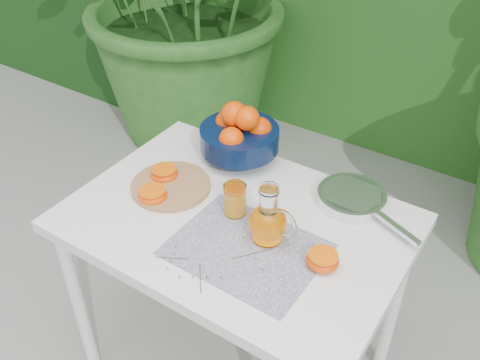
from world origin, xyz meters
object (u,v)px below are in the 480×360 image
Objects in this scene: white_table at (236,238)px; juice_pitcher at (268,222)px; fruit_bowl at (240,134)px; cutting_board at (171,186)px; saute_pan at (352,198)px.

white_table is 0.20m from juice_pitcher.
white_table is 0.37m from fruit_bowl.
cutting_board is (-0.26, 0.01, 0.09)m from white_table.
juice_pitcher is (0.38, -0.03, 0.06)m from cutting_board.
white_table is 0.27m from cutting_board.
fruit_bowl is at bearing 177.28° from saute_pan.
fruit_bowl is (-0.17, 0.27, 0.18)m from white_table.
saute_pan is (0.13, 0.28, -0.04)m from juice_pitcher.
saute_pan reaches higher than cutting_board.
juice_pitcher is (0.13, -0.03, 0.15)m from white_table.
cutting_board is at bearing 178.24° from white_table.
saute_pan reaches higher than white_table.
fruit_bowl is at bearing 121.36° from white_table.
white_table is at bearing -1.76° from cutting_board.
white_table is 2.59× the size of saute_pan.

